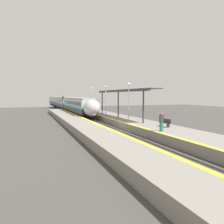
# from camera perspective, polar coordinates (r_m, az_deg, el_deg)

# --- Properties ---
(ground_plane) EXTENTS (120.00, 120.00, 0.00)m
(ground_plane) POSITION_cam_1_polar(r_m,az_deg,el_deg) (27.34, -0.18, -4.77)
(ground_plane) COLOR #423F3D
(rail_left) EXTENTS (0.08, 90.00, 0.15)m
(rail_left) POSITION_cam_1_polar(r_m,az_deg,el_deg) (27.09, -1.61, -4.70)
(rail_left) COLOR slate
(rail_left) RESTS_ON ground_plane
(rail_right) EXTENTS (0.08, 90.00, 0.15)m
(rail_right) POSITION_cam_1_polar(r_m,az_deg,el_deg) (27.59, 1.22, -4.53)
(rail_right) COLOR slate
(rail_right) RESTS_ON ground_plane
(train) EXTENTS (2.84, 65.76, 3.84)m
(train) POSITION_cam_1_polar(r_m,az_deg,el_deg) (66.20, -12.50, 2.42)
(train) COLOR black
(train) RESTS_ON ground_plane
(platform_right) EXTENTS (4.74, 64.00, 0.88)m
(platform_right) POSITION_cam_1_polar(r_m,az_deg,el_deg) (28.90, 7.25, -3.43)
(platform_right) COLOR gray
(platform_right) RESTS_ON ground_plane
(platform_left) EXTENTS (3.39, 64.00, 0.88)m
(platform_left) POSITION_cam_1_polar(r_m,az_deg,el_deg) (26.31, -6.96, -4.20)
(platform_left) COLOR gray
(platform_left) RESTS_ON ground_plane
(platform_bench) EXTENTS (0.44, 1.71, 0.89)m
(platform_bench) POSITION_cam_1_polar(r_m,az_deg,el_deg) (24.84, 13.75, -2.67)
(platform_bench) COLOR #2D333D
(platform_bench) RESTS_ON platform_right
(person_waiting) EXTENTS (0.36, 0.24, 1.83)m
(person_waiting) POSITION_cam_1_polar(r_m,az_deg,el_deg) (21.54, 12.79, -2.42)
(person_waiting) COLOR #1E604C
(person_waiting) RESTS_ON platform_right
(railway_signal) EXTENTS (0.28, 0.28, 4.17)m
(railway_signal) POSITION_cam_1_polar(r_m,az_deg,el_deg) (51.58, -12.68, 2.28)
(railway_signal) COLOR #59595E
(railway_signal) RESTS_ON ground_plane
(lamppost_near) EXTENTS (0.36, 0.20, 5.09)m
(lamppost_near) POSITION_cam_1_polar(r_m,az_deg,el_deg) (27.88, 4.36, 3.25)
(lamppost_near) COLOR #9E9EA3
(lamppost_near) RESTS_ON platform_right
(lamppost_mid) EXTENTS (0.36, 0.20, 5.09)m
(lamppost_mid) POSITION_cam_1_polar(r_m,az_deg,el_deg) (36.22, -1.69, 3.52)
(lamppost_mid) COLOR #9E9EA3
(lamppost_mid) RESTS_ON platform_right
(lamppost_far) EXTENTS (0.36, 0.20, 5.09)m
(lamppost_far) POSITION_cam_1_polar(r_m,az_deg,el_deg) (44.81, -5.45, 3.66)
(lamppost_far) COLOR #9E9EA3
(lamppost_far) RESTS_ON platform_right
(station_canopy) EXTENTS (2.02, 19.39, 4.36)m
(station_canopy) POSITION_cam_1_polar(r_m,az_deg,el_deg) (34.97, 2.52, 5.38)
(station_canopy) COLOR #333842
(station_canopy) RESTS_ON platform_right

